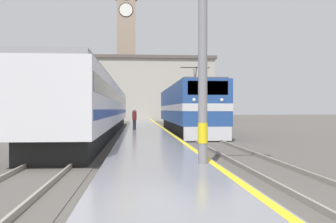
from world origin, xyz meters
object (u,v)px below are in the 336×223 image
locomotive_train (186,108)px  person_on_platform (134,119)px  passenger_train (100,107)px  clock_tower (126,47)px  catenary_mast (205,41)px

locomotive_train → person_on_platform: bearing=-166.5°
passenger_train → clock_tower: bearing=89.2°
clock_tower → locomotive_train: bearing=-82.8°
person_on_platform → clock_tower: size_ratio=0.06×
catenary_mast → locomotive_train: bearing=84.3°
person_on_platform → clock_tower: (-1.93, 49.80, 13.44)m
locomotive_train → clock_tower: bearing=97.2°
locomotive_train → catenary_mast: 20.52m
passenger_train → catenary_mast: (4.82, -19.36, 1.86)m
passenger_train → clock_tower: size_ratio=1.36×
passenger_train → person_on_platform: 2.77m
passenger_train → person_on_platform: (2.63, -0.05, -0.88)m
person_on_platform → locomotive_train: bearing=13.5°
passenger_train → catenary_mast: 20.04m
locomotive_train → clock_tower: 50.77m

